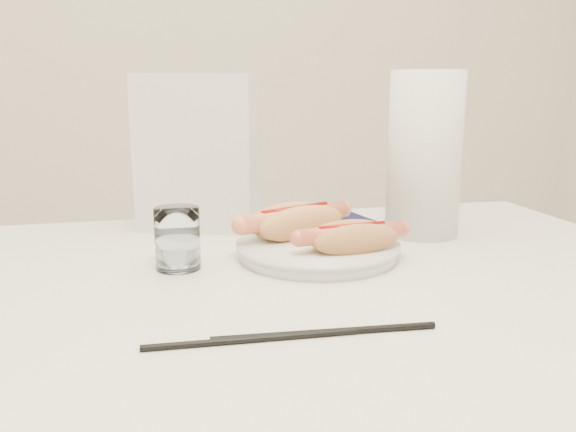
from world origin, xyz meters
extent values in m
cube|color=white|center=(0.00, 0.00, 0.73)|extent=(1.20, 0.80, 0.04)
cylinder|color=silver|center=(0.54, 0.34, 0.35)|extent=(0.04, 0.04, 0.71)
cylinder|color=silver|center=(0.07, 0.08, 0.76)|extent=(0.25, 0.25, 0.02)
ellipsoid|color=tan|center=(0.06, 0.11, 0.80)|extent=(0.16, 0.10, 0.05)
ellipsoid|color=tan|center=(0.04, 0.14, 0.80)|extent=(0.16, 0.10, 0.05)
ellipsoid|color=tan|center=(0.05, 0.12, 0.78)|extent=(0.15, 0.11, 0.03)
cylinder|color=#E2794F|center=(0.05, 0.12, 0.80)|extent=(0.19, 0.10, 0.03)
cylinder|color=#990A05|center=(0.05, 0.12, 0.81)|extent=(0.12, 0.06, 0.01)
ellipsoid|color=#C3834C|center=(0.11, 0.01, 0.79)|extent=(0.13, 0.05, 0.04)
ellipsoid|color=#C3834C|center=(0.11, 0.04, 0.79)|extent=(0.13, 0.05, 0.04)
ellipsoid|color=#C3834C|center=(0.11, 0.03, 0.78)|extent=(0.12, 0.06, 0.02)
cylinder|color=#DB624D|center=(0.11, 0.03, 0.80)|extent=(0.16, 0.04, 0.02)
cylinder|color=#990A05|center=(0.11, 0.03, 0.81)|extent=(0.10, 0.02, 0.01)
cylinder|color=white|center=(-0.13, 0.07, 0.79)|extent=(0.06, 0.06, 0.09)
cylinder|color=black|center=(-0.07, -0.19, 0.75)|extent=(0.22, 0.02, 0.01)
cylinder|color=black|center=(0.01, -0.19, 0.75)|extent=(0.23, 0.02, 0.01)
cube|color=silver|center=(-0.08, 0.31, 0.89)|extent=(0.23, 0.17, 0.27)
cube|color=#121239|center=(0.17, 0.27, 0.75)|extent=(0.15, 0.15, 0.01)
cylinder|color=silver|center=(0.29, 0.17, 0.89)|extent=(0.13, 0.13, 0.27)
camera|label=1|loc=(-0.16, -0.72, 1.00)|focal=36.12mm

